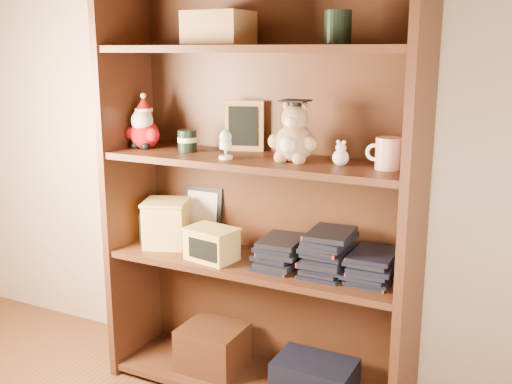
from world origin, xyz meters
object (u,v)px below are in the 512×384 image
bookcase (261,200)px  teacher_mug (387,153)px  treats_box (166,223)px  grad_teddy_bear (294,138)px

bookcase → teacher_mug: bookcase is taller
bookcase → treats_box: bearing=-172.8°
treats_box → grad_teddy_bear: bearing=-0.6°
grad_teddy_bear → treats_box: 0.68m
grad_teddy_bear → treats_box: grad_teddy_bear is taller
grad_teddy_bear → teacher_mug: 0.33m
bookcase → teacher_mug: 0.54m
grad_teddy_bear → treats_box: size_ratio=0.99×
grad_teddy_bear → teacher_mug: size_ratio=1.87×
grad_teddy_bear → treats_box: (-0.56, 0.01, -0.39)m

